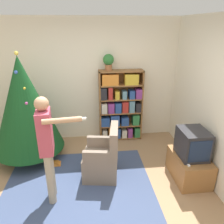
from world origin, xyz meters
TOP-DOWN VIEW (x-y plane):
  - ground_plane at (0.00, 0.00)m, footprint 14.00×14.00m
  - wall_back at (0.00, 2.15)m, footprint 8.00×0.10m
  - area_rug at (-0.21, 0.42)m, footprint 2.36×1.89m
  - bookshelf at (0.68, 1.94)m, footprint 0.93×0.27m
  - tv_stand at (1.63, 0.42)m, footprint 0.52×0.77m
  - television at (1.63, 0.41)m, footprint 0.42×0.50m
  - game_remote at (1.48, 0.19)m, footprint 0.04×0.12m
  - christmas_tree at (-1.15, 1.36)m, footprint 1.28×1.28m
  - armchair at (0.20, 0.64)m, footprint 0.65×0.64m
  - standing_person at (-0.58, 0.19)m, footprint 0.66×0.47m
  - potted_plant at (0.43, 1.95)m, footprint 0.22×0.22m
  - book_pile_near_tree at (-0.67, 1.04)m, footprint 0.22×0.17m

SIDE VIEW (x-z plane):
  - ground_plane at x=0.00m, z-range 0.00..0.00m
  - area_rug at x=-0.21m, z-range 0.00..0.01m
  - book_pile_near_tree at x=-0.67m, z-range 0.00..0.05m
  - tv_stand at x=1.63m, z-range 0.00..0.43m
  - armchair at x=0.20m, z-range -0.14..0.78m
  - game_remote at x=1.48m, z-range 0.43..0.46m
  - television at x=1.63m, z-range 0.43..0.89m
  - bookshelf at x=0.68m, z-range -0.01..1.55m
  - standing_person at x=-0.58m, z-range 0.15..1.74m
  - christmas_tree at x=-1.15m, z-range 0.07..2.10m
  - wall_back at x=0.00m, z-range 0.00..2.60m
  - potted_plant at x=0.43m, z-range 1.59..1.92m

